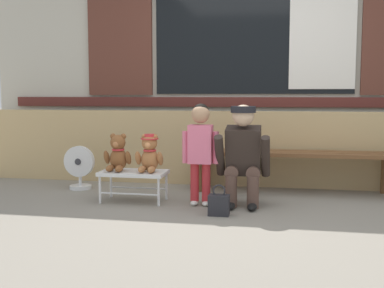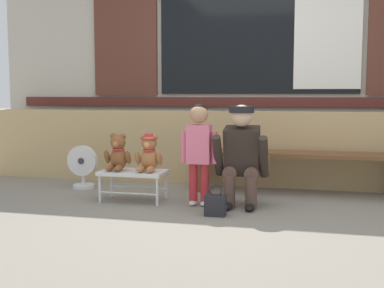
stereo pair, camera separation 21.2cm
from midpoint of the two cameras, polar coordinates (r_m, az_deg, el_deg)
ground_plane at (r=4.27m, az=6.23°, el=-8.28°), size 60.00×60.00×0.00m
brick_low_wall at (r=5.59m, az=8.15°, el=-0.54°), size 6.66×0.25×0.85m
shop_facade at (r=6.10m, az=8.82°, el=11.22°), size 6.80×0.26×3.20m
wooden_bench_long at (r=5.21m, az=12.95°, el=-1.66°), size 2.10×0.40×0.44m
small_display_bench at (r=4.76m, az=-5.66°, el=-3.55°), size 0.64×0.36×0.30m
teddy_bear_plain at (r=4.78m, az=-7.49°, el=-1.13°), size 0.28×0.26×0.36m
teddy_bear_with_hat at (r=4.68m, az=-3.83°, el=-1.13°), size 0.28×0.27×0.36m
child_standing at (r=4.50m, az=2.18°, el=0.13°), size 0.35×0.18×0.96m
adult_crouching at (r=4.51m, az=7.35°, el=-1.33°), size 0.50×0.49×0.95m
handbag_on_ground at (r=4.20m, az=4.22°, el=-7.15°), size 0.18×0.11×0.27m
floor_fan at (r=5.50m, az=-11.69°, el=-2.67°), size 0.34×0.24×0.48m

